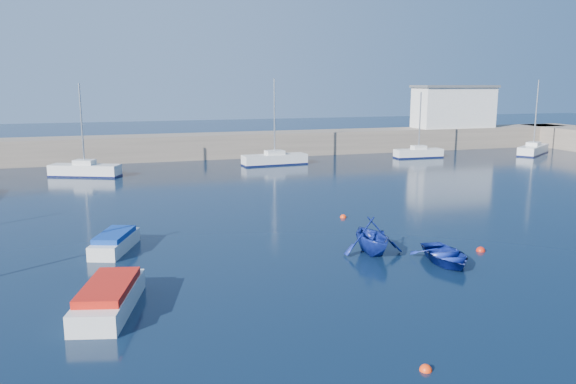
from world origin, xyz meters
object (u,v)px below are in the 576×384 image
object	(u,v)px
dinghy_center	(445,255)
dinghy_left	(372,236)
harbor_office	(454,108)
sailboat_8	(533,149)
motorboat_0	(109,297)
sailboat_5	(85,170)
sailboat_7	(418,153)
motorboat_1	(115,242)
sailboat_6	(275,159)

from	to	relation	value
dinghy_center	dinghy_left	size ratio (longest dim) A/B	1.05
harbor_office	sailboat_8	world-z (taller)	sailboat_8
motorboat_0	dinghy_left	xyz separation A→B (m)	(12.24, 3.48, 0.39)
sailboat_8	dinghy_left	xyz separation A→B (m)	(-34.98, -29.45, 0.32)
motorboat_0	sailboat_5	bearing A→B (deg)	108.08
harbor_office	sailboat_8	distance (m)	11.09
motorboat_0	dinghy_center	xyz separation A→B (m)	(14.83, 1.08, -0.13)
sailboat_7	dinghy_left	world-z (taller)	sailboat_7
sailboat_8	motorboat_1	distance (m)	53.25
sailboat_5	sailboat_6	world-z (taller)	sailboat_6
sailboat_7	motorboat_1	world-z (taller)	sailboat_7
harbor_office	sailboat_8	xyz separation A→B (m)	(5.20, -8.69, -4.53)
sailboat_6	motorboat_0	size ratio (longest dim) A/B	1.72
harbor_office	sailboat_7	size ratio (longest dim) A/B	1.38
sailboat_5	motorboat_1	size ratio (longest dim) A/B	2.01
motorboat_0	harbor_office	bearing A→B (deg)	59.30
sailboat_7	motorboat_1	size ratio (longest dim) A/B	1.78
sailboat_7	motorboat_0	distance (m)	47.61
dinghy_center	motorboat_1	bearing A→B (deg)	163.04
harbor_office	motorboat_1	bearing A→B (deg)	-140.94
harbor_office	sailboat_7	world-z (taller)	harbor_office
motorboat_0	dinghy_left	world-z (taller)	dinghy_left
sailboat_5	sailboat_8	world-z (taller)	sailboat_8
harbor_office	dinghy_center	size ratio (longest dim) A/B	2.82
sailboat_5	dinghy_left	xyz separation A→B (m)	(14.20, -28.59, 0.30)
motorboat_0	dinghy_center	bearing A→B (deg)	18.74
harbor_office	motorboat_0	xyz separation A→B (m)	(-42.02, -41.61, -4.60)
motorboat_1	motorboat_0	bearing A→B (deg)	-71.97
sailboat_8	motorboat_0	xyz separation A→B (m)	(-47.22, -32.92, -0.07)
dinghy_center	dinghy_left	distance (m)	3.57
motorboat_0	motorboat_1	distance (m)	7.75
sailboat_7	motorboat_0	world-z (taller)	sailboat_7
sailboat_5	dinghy_left	size ratio (longest dim) A/B	2.42
harbor_office	dinghy_left	distance (m)	48.57
sailboat_6	sailboat_5	bearing A→B (deg)	91.74
sailboat_6	dinghy_center	size ratio (longest dim) A/B	2.43
motorboat_1	sailboat_8	bearing A→B (deg)	48.39
motorboat_1	sailboat_5	bearing A→B (deg)	115.47
harbor_office	sailboat_5	xyz separation A→B (m)	(-43.98, -9.54, -4.51)
sailboat_6	dinghy_left	distance (m)	30.74
motorboat_0	dinghy_left	distance (m)	12.73
sailboat_8	motorboat_0	world-z (taller)	sailboat_8
sailboat_6	motorboat_0	xyz separation A→B (m)	(-16.18, -33.96, -0.08)
sailboat_5	sailboat_7	world-z (taller)	sailboat_5
dinghy_center	dinghy_left	bearing A→B (deg)	144.91
harbor_office	sailboat_6	distance (m)	27.33
sailboat_5	sailboat_8	bearing A→B (deg)	-65.08
sailboat_6	harbor_office	bearing A→B (deg)	-77.74
harbor_office	dinghy_center	bearing A→B (deg)	-123.85
harbor_office	sailboat_7	distance (m)	12.47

